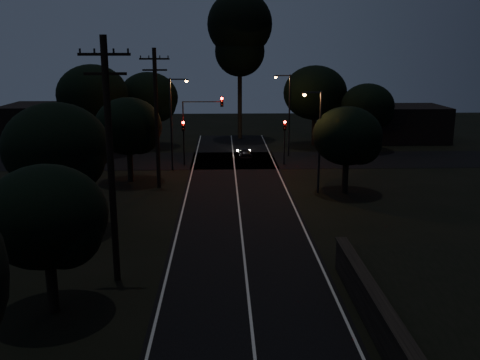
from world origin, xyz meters
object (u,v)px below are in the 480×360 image
utility_pole_far (157,116)px  utility_pole_mid (110,159)px  streetlight_b (287,109)px  signal_mast (202,118)px  streetlight_a (173,118)px  signal_right (285,134)px  tall_pine (240,33)px  signal_left (184,135)px  streetlight_c (318,135)px  car (245,153)px

utility_pole_far → utility_pole_mid: bearing=-90.0°
utility_pole_mid → streetlight_b: bearing=68.7°
signal_mast → streetlight_a: size_ratio=0.78×
signal_right → signal_mast: signal_mast is taller
signal_right → tall_pine: bearing=103.5°
utility_pole_mid → signal_left: bearing=86.8°
streetlight_c → car: 14.24m
utility_pole_mid → streetlight_a: bearing=88.3°
utility_pole_far → streetlight_c: (11.83, -2.00, -1.13)m
utility_pole_far → streetlight_b: utility_pole_far is taller
utility_pole_mid → streetlight_b: 31.15m
signal_right → car: bearing=140.4°
signal_right → car: size_ratio=1.35×
utility_pole_far → streetlight_c: bearing=-9.6°
utility_pole_mid → tall_pine: size_ratio=0.65×
signal_right → streetlight_c: 10.18m
streetlight_b → streetlight_c: bearing=-87.9°
streetlight_b → car: bearing=-165.1°
streetlight_c → car: size_ratio=2.47×
utility_pole_far → signal_mast: utility_pole_far is taller
signal_left → signal_mast: 2.26m
signal_right → streetlight_a: 10.26m
signal_left → car: signal_left is taller
utility_pole_mid → streetlight_c: bearing=51.7°
utility_pole_mid → tall_pine: 41.11m
car → signal_left: bearing=23.6°
signal_left → signal_mast: size_ratio=0.66×
signal_left → streetlight_c: (10.43, -9.99, 1.51)m
signal_mast → car: size_ratio=2.06×
utility_pole_far → signal_right: size_ratio=2.56×
utility_pole_mid → signal_right: (10.60, 24.99, -2.90)m
signal_mast → car: (4.02, 2.89, -3.82)m
signal_right → signal_mast: 7.66m
utility_pole_far → signal_right: (10.60, 7.99, -2.65)m
streetlight_b → streetlight_a: bearing=-150.5°
signal_mast → streetlight_b: 9.15m
car → streetlight_c: bearing=106.8°
streetlight_b → car: streetlight_b is taller
streetlight_c → utility_pole_far: bearing=170.4°
car → utility_pole_mid: bearing=72.4°
utility_pole_mid → signal_mast: (3.09, 24.99, -1.40)m
utility_pole_mid → streetlight_b: (11.31, 29.00, -1.10)m
streetlight_b → car: size_ratio=2.63×
signal_left → streetlight_a: (-0.71, -1.99, 1.80)m
utility_pole_far → streetlight_a: (0.69, 6.00, -0.85)m
signal_mast → tall_pine: bearing=75.4°
utility_pole_far → streetlight_b: (11.31, 12.00, -0.85)m
streetlight_a → signal_mast: bearing=39.8°
signal_right → streetlight_c: (1.23, -9.99, 1.51)m
streetlight_b → signal_right: bearing=-100.0°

